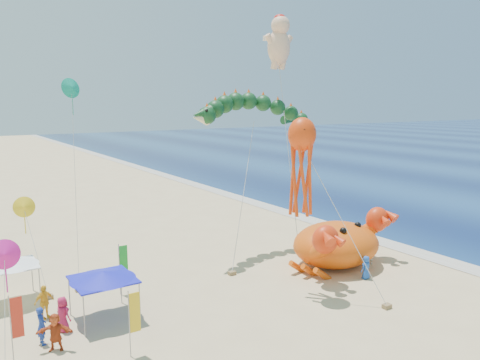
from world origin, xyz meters
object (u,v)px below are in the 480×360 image
object	(u,v)px
crab_inflatable	(338,243)
cherub_kite	(279,41)
octopus_kite	(302,159)
canopy_blue	(103,276)
canopy_white	(11,262)
dragon_kite	(252,114)

from	to	relation	value
crab_inflatable	cherub_kite	bearing A→B (deg)	88.69
octopus_kite	canopy_blue	bearing A→B (deg)	165.38
canopy_white	dragon_kite	bearing A→B (deg)	3.27
crab_inflatable	dragon_kite	world-z (taller)	dragon_kite
crab_inflatable	canopy_white	bearing A→B (deg)	163.58
dragon_kite	canopy_blue	world-z (taller)	dragon_kite
crab_inflatable	octopus_kite	size ratio (longest dim) A/B	0.83
canopy_blue	dragon_kite	bearing A→B (deg)	23.47
dragon_kite	cherub_kite	bearing A→B (deg)	4.76
crab_inflatable	cherub_kite	size ratio (longest dim) A/B	0.48
crab_inflatable	canopy_white	xyz separation A→B (m)	(-20.30, 5.98, 0.71)
crab_inflatable	cherub_kite	world-z (taller)	cherub_kite
octopus_kite	canopy_white	xyz separation A→B (m)	(-15.04, 7.98, -5.82)
crab_inflatable	dragon_kite	distance (m)	11.66
cherub_kite	octopus_kite	xyz separation A→B (m)	(-5.42, -9.22, -8.13)
cherub_kite	canopy_blue	distance (m)	22.64
octopus_kite	canopy_blue	xyz separation A→B (m)	(-11.27, 2.94, -5.82)
cherub_kite	canopy_white	world-z (taller)	cherub_kite
crab_inflatable	canopy_white	size ratio (longest dim) A/B	2.99
cherub_kite	octopus_kite	bearing A→B (deg)	-120.47
canopy_blue	cherub_kite	bearing A→B (deg)	20.62
canopy_blue	canopy_white	size ratio (longest dim) A/B	1.16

